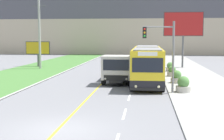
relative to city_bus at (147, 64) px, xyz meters
name	(u,v)px	position (x,y,z in m)	size (l,w,h in m)	color
ground_plane	(58,130)	(-3.96, -15.36, -1.61)	(300.00, 300.00, 0.00)	slate
lane_marking_centre	(78,116)	(-3.58, -13.00, -1.60)	(2.88, 140.00, 0.01)	gold
apartment_block_background	(130,4)	(-3.96, 45.35, 9.95)	(80.00, 8.04, 23.10)	#BCAD93
city_bus	(147,64)	(0.00, 0.00, 0.00)	(2.64, 12.96, 3.16)	yellow
dump_truck	(118,69)	(-2.53, -1.50, -0.32)	(2.57, 6.26, 2.51)	black
car_distant	(149,61)	(0.23, 15.57, -0.92)	(1.80, 4.30, 1.45)	#2D4784
utility_pole_far	(39,33)	(-13.58, 9.93, 2.95)	(1.80, 0.28, 9.00)	#9E9E99
traffic_light_mast	(163,47)	(1.13, -5.84, 1.73)	(2.28, 0.32, 5.20)	slate
billboard_large	(183,26)	(4.63, 13.09, 3.88)	(5.08, 0.24, 7.29)	#59595B
billboard_small	(38,49)	(-14.89, 12.87, 0.83)	(3.38, 0.24, 3.44)	#59595B
planter_round_near	(183,85)	(2.62, -5.56, -1.02)	(1.08, 1.08, 1.16)	#B7B2A8
planter_round_second	(177,77)	(2.57, -0.97, -1.04)	(1.01, 1.01, 1.11)	#B7B2A8
planter_round_third	(172,72)	(2.52, 3.61, -1.06)	(0.95, 0.95, 1.06)	#B7B2A8
planter_round_far	(170,67)	(2.68, 8.20, -1.06)	(0.98, 0.98, 1.06)	#B7B2A8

